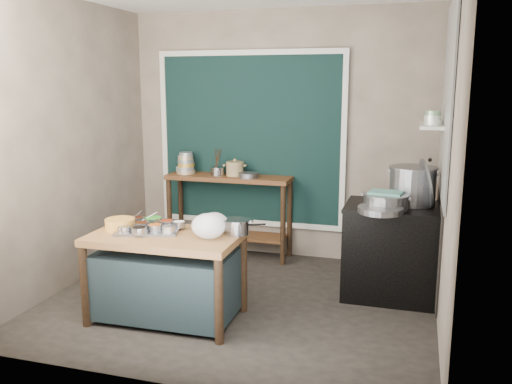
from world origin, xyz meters
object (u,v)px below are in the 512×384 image
(ceramic_crock, at_px, (235,170))
(steamer, at_px, (386,201))
(yellow_basin, at_px, (120,224))
(prep_table, at_px, (166,277))
(saucepan, at_px, (236,227))
(back_counter, at_px, (229,216))
(stock_pot, at_px, (412,186))
(stove_block, at_px, (394,252))
(condiment_tray, at_px, (149,230))
(utensil_cup, at_px, (218,171))

(ceramic_crock, distance_m, steamer, 1.96)
(yellow_basin, bearing_deg, prep_table, -2.41)
(ceramic_crock, bearing_deg, steamer, -27.47)
(prep_table, relative_size, saucepan, 5.46)
(saucepan, distance_m, ceramic_crock, 1.76)
(back_counter, bearing_deg, ceramic_crock, 8.97)
(saucepan, bearing_deg, yellow_basin, 164.54)
(back_counter, relative_size, ceramic_crock, 6.82)
(yellow_basin, distance_m, stock_pot, 2.67)
(stove_block, bearing_deg, yellow_basin, -154.62)
(stock_pot, relative_size, steamer, 1.08)
(condiment_tray, relative_size, stock_pot, 1.15)
(yellow_basin, bearing_deg, saucepan, 9.16)
(saucepan, xyz_separation_m, utensil_cup, (-0.78, 1.62, 0.18))
(prep_table, distance_m, stock_pot, 2.39)
(back_counter, height_order, saucepan, back_counter)
(stove_block, xyz_separation_m, condiment_tray, (-2.00, -1.04, 0.34))
(yellow_basin, bearing_deg, stove_block, 25.38)
(prep_table, relative_size, steamer, 2.98)
(ceramic_crock, bearing_deg, prep_table, -89.86)
(prep_table, distance_m, saucepan, 0.74)
(condiment_tray, relative_size, saucepan, 2.27)
(utensil_cup, distance_m, stock_pot, 2.25)
(stock_pot, bearing_deg, yellow_basin, -154.02)
(back_counter, height_order, condiment_tray, back_counter)
(back_counter, bearing_deg, condiment_tray, -93.26)
(back_counter, bearing_deg, utensil_cup, -173.04)
(prep_table, height_order, stock_pot, stock_pot)
(stock_pot, bearing_deg, prep_table, -148.87)
(prep_table, xyz_separation_m, back_counter, (-0.08, 1.82, 0.10))
(stove_block, xyz_separation_m, ceramic_crock, (-1.83, 0.74, 0.60))
(saucepan, bearing_deg, ceramic_crock, 84.62)
(prep_table, xyz_separation_m, stock_pot, (1.96, 1.18, 0.68))
(ceramic_crock, distance_m, stock_pot, 2.07)
(stove_block, height_order, steamer, steamer)
(utensil_cup, height_order, stock_pot, stock_pot)
(back_counter, bearing_deg, prep_table, -87.62)
(stove_block, height_order, utensil_cup, utensil_cup)
(stove_block, height_order, ceramic_crock, ceramic_crock)
(steamer, bearing_deg, prep_table, -151.97)
(condiment_tray, distance_m, utensil_cup, 1.77)
(condiment_tray, distance_m, saucepan, 0.76)
(utensil_cup, bearing_deg, condiment_tray, -89.05)
(stove_block, bearing_deg, prep_table, -149.18)
(ceramic_crock, bearing_deg, back_counter, -171.03)
(utensil_cup, height_order, ceramic_crock, ceramic_crock)
(prep_table, xyz_separation_m, utensil_cup, (-0.21, 1.80, 0.62))
(saucepan, bearing_deg, stove_block, 11.32)
(condiment_tray, xyz_separation_m, ceramic_crock, (0.17, 1.78, 0.26))
(saucepan, xyz_separation_m, ceramic_crock, (-0.58, 1.65, 0.21))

